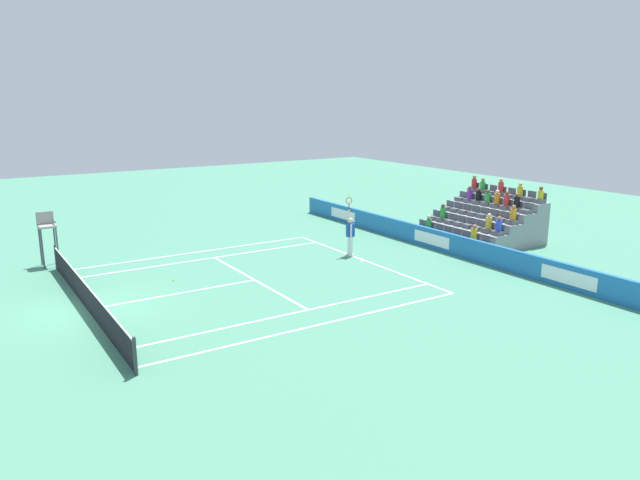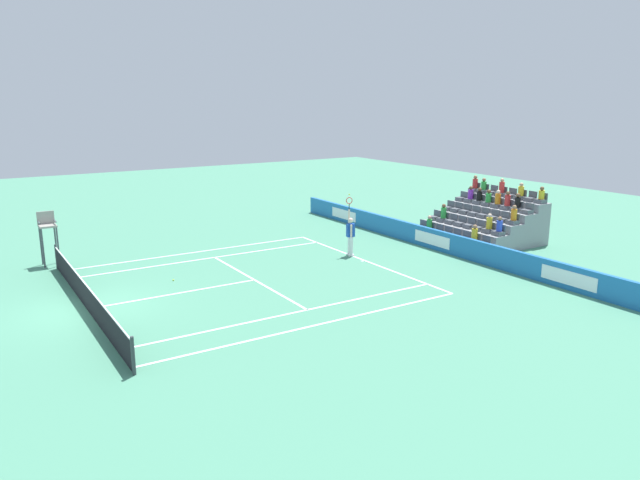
% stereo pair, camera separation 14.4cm
% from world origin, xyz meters
% --- Properties ---
extents(ground_plane, '(80.00, 80.00, 0.00)m').
position_xyz_m(ground_plane, '(0.00, 0.00, 0.00)').
color(ground_plane, '#47896B').
extents(line_baseline, '(10.97, 0.10, 0.01)m').
position_xyz_m(line_baseline, '(0.00, -11.89, 0.00)').
color(line_baseline, white).
rests_on(line_baseline, ground).
extents(line_service, '(8.23, 0.10, 0.01)m').
position_xyz_m(line_service, '(0.00, -6.40, 0.00)').
color(line_service, white).
rests_on(line_service, ground).
extents(line_centre_service, '(0.10, 6.40, 0.01)m').
position_xyz_m(line_centre_service, '(0.00, -3.20, 0.00)').
color(line_centre_service, white).
rests_on(line_centre_service, ground).
extents(line_singles_sideline_left, '(0.10, 11.89, 0.01)m').
position_xyz_m(line_singles_sideline_left, '(4.12, -5.95, 0.00)').
color(line_singles_sideline_left, white).
rests_on(line_singles_sideline_left, ground).
extents(line_singles_sideline_right, '(0.10, 11.89, 0.01)m').
position_xyz_m(line_singles_sideline_right, '(-4.12, -5.95, 0.00)').
color(line_singles_sideline_right, white).
rests_on(line_singles_sideline_right, ground).
extents(line_doubles_sideline_left, '(0.10, 11.89, 0.01)m').
position_xyz_m(line_doubles_sideline_left, '(5.49, -5.95, 0.00)').
color(line_doubles_sideline_left, white).
rests_on(line_doubles_sideline_left, ground).
extents(line_doubles_sideline_right, '(0.10, 11.89, 0.01)m').
position_xyz_m(line_doubles_sideline_right, '(-5.49, -5.95, 0.00)').
color(line_doubles_sideline_right, white).
rests_on(line_doubles_sideline_right, ground).
extents(line_centre_mark, '(0.10, 0.20, 0.01)m').
position_xyz_m(line_centre_mark, '(0.00, -11.79, 0.00)').
color(line_centre_mark, white).
rests_on(line_centre_mark, ground).
extents(sponsor_barrier, '(22.52, 0.22, 0.97)m').
position_xyz_m(sponsor_barrier, '(-0.00, -15.98, 0.48)').
color(sponsor_barrier, '#1E66AD').
rests_on(sponsor_barrier, ground).
extents(tennis_net, '(11.97, 0.10, 1.07)m').
position_xyz_m(tennis_net, '(0.00, 0.00, 0.49)').
color(tennis_net, '#33383D').
rests_on(tennis_net, ground).
extents(tennis_player, '(0.51, 0.41, 2.85)m').
position_xyz_m(tennis_player, '(1.10, -11.85, 0.99)').
color(tennis_player, white).
rests_on(tennis_player, ground).
extents(umpire_chair, '(0.70, 0.70, 2.34)m').
position_xyz_m(umpire_chair, '(6.76, 0.13, 1.52)').
color(umpire_chair, '#474C54').
rests_on(umpire_chair, ground).
extents(stadium_stand, '(4.96, 4.75, 3.05)m').
position_xyz_m(stadium_stand, '(-0.01, -19.55, 0.84)').
color(stadium_stand, gray).
rests_on(stadium_stand, ground).
extents(loose_tennis_ball, '(0.07, 0.07, 0.07)m').
position_xyz_m(loose_tennis_ball, '(1.61, -3.61, 0.03)').
color(loose_tennis_ball, '#D1E533').
rests_on(loose_tennis_ball, ground).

